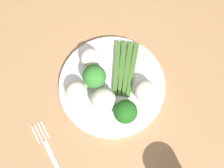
% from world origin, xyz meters
% --- Properties ---
extents(ground_plane, '(6.00, 6.00, 0.02)m').
position_xyz_m(ground_plane, '(0.00, 0.00, -0.01)').
color(ground_plane, '#B7A88E').
extents(dining_table, '(1.11, 1.00, 0.76)m').
position_xyz_m(dining_table, '(0.00, 0.00, 0.65)').
color(dining_table, '#9E754C').
rests_on(dining_table, ground_plane).
extents(plate, '(0.25, 0.25, 0.01)m').
position_xyz_m(plate, '(0.02, -0.03, 0.77)').
color(plate, white).
rests_on(plate, dining_table).
extents(asparagus_bundle, '(0.13, 0.13, 0.01)m').
position_xyz_m(asparagus_bundle, '(0.06, -0.02, 0.78)').
color(asparagus_bundle, '#3D6626').
rests_on(asparagus_bundle, plate).
extents(broccoli_right, '(0.05, 0.05, 0.07)m').
position_xyz_m(broccoli_right, '(-0.01, 0.00, 0.81)').
color(broccoli_right, '#609E3D').
rests_on(broccoli_right, plate).
extents(broccoli_front, '(0.05, 0.05, 0.06)m').
position_xyz_m(broccoli_front, '(-0.01, -0.11, 0.81)').
color(broccoli_front, '#4C7F2B').
rests_on(broccoli_front, plate).
extents(cauliflower_back_right, '(0.06, 0.06, 0.06)m').
position_xyz_m(cauliflower_back_right, '(-0.03, -0.05, 0.80)').
color(cauliflower_back_right, white).
rests_on(cauliflower_back_right, plate).
extents(cauliflower_left, '(0.05, 0.05, 0.05)m').
position_xyz_m(cauliflower_left, '(-0.06, -0.00, 0.80)').
color(cauliflower_left, white).
rests_on(cauliflower_left, plate).
extents(cauliflower_front_left, '(0.05, 0.05, 0.05)m').
position_xyz_m(cauliflower_front_left, '(0.01, 0.05, 0.80)').
color(cauliflower_front_left, white).
rests_on(cauliflower_front_left, plate).
extents(cauliflower_mid, '(0.05, 0.05, 0.05)m').
position_xyz_m(cauliflower_mid, '(0.06, -0.09, 0.80)').
color(cauliflower_mid, white).
rests_on(cauliflower_mid, plate).
extents(fork, '(0.04, 0.17, 0.00)m').
position_xyz_m(fork, '(-0.19, -0.07, 0.76)').
color(fork, silver).
rests_on(fork, dining_table).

